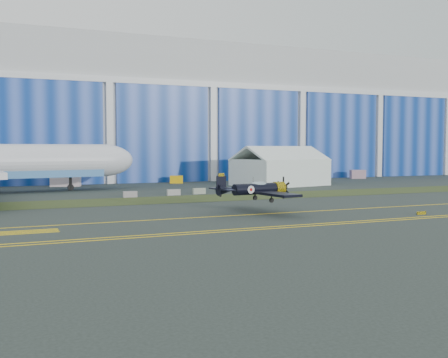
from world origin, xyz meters
name	(u,v)px	position (x,y,z in m)	size (l,w,h in m)	color
ground	(191,212)	(0.00, 0.00, 0.00)	(260.00, 260.00, 0.00)	#2F3834
grass_median	(158,200)	(0.00, 14.00, 0.02)	(260.00, 10.00, 0.02)	#475128
hangar	(92,115)	(0.00, 71.79, 14.96)	(220.00, 45.70, 30.00)	silver
taxiway_centreline	(207,217)	(0.00, -5.00, 0.01)	(200.00, 0.20, 0.02)	yellow
edge_line_near	(246,230)	(0.00, -14.50, 0.01)	(80.00, 0.20, 0.02)	yellow
edge_line_far	(241,229)	(0.00, -13.50, 0.01)	(80.00, 0.20, 0.02)	yellow
hold_short_ladder	(22,232)	(-18.00, -8.10, 0.01)	(6.00, 2.40, 0.02)	yellow
guard_board_right	(421,213)	(22.00, -12.00, 0.17)	(1.20, 0.15, 0.35)	yellow
warbird	(255,189)	(6.32, -3.42, 2.62)	(11.71, 13.55, 3.66)	black
tent	(280,166)	(29.04, 32.40, 3.75)	(18.28, 14.99, 7.50)	white
shipping_container	(66,180)	(-8.98, 45.22, 1.15)	(5.30, 2.12, 2.30)	#F4D4D4
tug	(176,179)	(12.54, 45.44, 0.76)	(2.60, 1.63, 1.52)	#E6AF0B
gse_box	(358,174)	(56.05, 44.32, 1.00)	(3.35, 1.79, 2.01)	#AA8395
barrier_a	(130,194)	(-2.70, 19.09, 0.45)	(2.00, 0.60, 0.90)	gray
barrier_b	(174,192)	(4.11, 20.01, 0.45)	(2.00, 0.60, 0.90)	#9F9D97
barrier_c	(199,191)	(8.41, 20.65, 0.45)	(2.00, 0.60, 0.90)	#949E89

